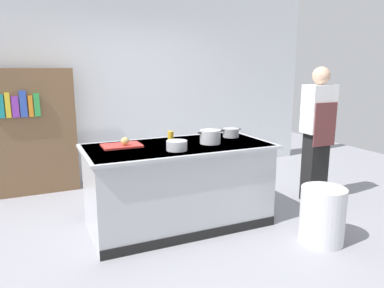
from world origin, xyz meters
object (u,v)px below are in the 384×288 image
at_px(stock_pot, 210,137).
at_px(person_chef, 317,132).
at_px(sauce_pan, 231,133).
at_px(trash_bin, 322,215).
at_px(juice_cup, 171,136).
at_px(bookshelf, 33,132).
at_px(onion, 125,141).
at_px(mixing_bowl, 177,145).

distance_m(stock_pot, person_chef, 1.55).
bearing_deg(sauce_pan, trash_bin, -70.86).
bearing_deg(sauce_pan, juice_cup, 169.39).
bearing_deg(juice_cup, bookshelf, 133.40).
bearing_deg(trash_bin, stock_pot, 131.01).
bearing_deg(stock_pot, trash_bin, -48.99).
relative_size(onion, juice_cup, 0.85).
distance_m(trash_bin, bookshelf, 3.80).
bearing_deg(bookshelf, mixing_bowl, -57.52).
bearing_deg(sauce_pan, person_chef, -9.37).
distance_m(mixing_bowl, trash_bin, 1.59).
bearing_deg(juice_cup, sauce_pan, -10.61).
bearing_deg(bookshelf, stock_pot, -47.00).
xyz_separation_m(sauce_pan, juice_cup, (-0.71, 0.13, -0.00)).
relative_size(trash_bin, person_chef, 0.33).
xyz_separation_m(sauce_pan, trash_bin, (0.39, -1.14, -0.67)).
relative_size(juice_cup, person_chef, 0.06).
height_order(sauce_pan, mixing_bowl, sauce_pan).
relative_size(mixing_bowl, juice_cup, 2.10).
bearing_deg(juice_cup, trash_bin, -48.91).
bearing_deg(sauce_pan, stock_pot, -149.47).
distance_m(juice_cup, person_chef, 1.89).
distance_m(sauce_pan, trash_bin, 1.38).
height_order(onion, person_chef, person_chef).
distance_m(stock_pot, sauce_pan, 0.46).
xyz_separation_m(stock_pot, sauce_pan, (0.39, 0.23, -0.02)).
bearing_deg(bookshelf, person_chef, -29.08).
distance_m(onion, sauce_pan, 1.28).
relative_size(stock_pot, bookshelf, 0.17).
bearing_deg(juice_cup, person_chef, -9.85).
height_order(mixing_bowl, person_chef, person_chef).
distance_m(stock_pot, juice_cup, 0.49).
distance_m(onion, person_chef, 2.44).
xyz_separation_m(onion, bookshelf, (-0.86, 1.67, -0.11)).
bearing_deg(person_chef, bookshelf, 64.93).
bearing_deg(sauce_pan, mixing_bowl, -155.35).
bearing_deg(sauce_pan, onion, -178.40).
height_order(stock_pot, trash_bin, stock_pot).
xyz_separation_m(stock_pot, trash_bin, (0.79, -0.90, -0.69)).
distance_m(mixing_bowl, person_chef, 2.01).
relative_size(stock_pot, mixing_bowl, 1.38).
bearing_deg(trash_bin, sauce_pan, 109.14).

